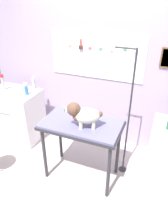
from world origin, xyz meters
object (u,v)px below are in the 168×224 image
dog (83,115)px  counter_left (17,115)px  grooming_table (81,129)px  spray_bottle_short (26,90)px  grooming_arm (128,122)px

dog → counter_left: (-1.43, 0.51, -0.60)m
grooming_table → dog: size_ratio=2.33×
grooming_table → dog: 0.28m
grooming_table → counter_left: bearing=162.6°
spray_bottle_short → counter_left: bearing=176.7°
grooming_arm → counter_left: bearing=176.1°
grooming_arm → dog: bearing=-140.4°
grooming_table → grooming_arm: (0.51, 0.30, 0.05)m
grooming_arm → spray_bottle_short: 1.61m
grooming_table → spray_bottle_short: 1.18m
grooming_table → grooming_arm: bearing=30.6°
counter_left → spray_bottle_short: size_ratio=4.43×
grooming_arm → spray_bottle_short: size_ratio=8.91×
dog → spray_bottle_short: (-1.15, 0.49, -0.08)m
grooming_table → dog: dog is taller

